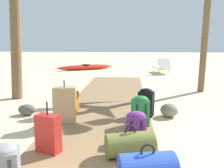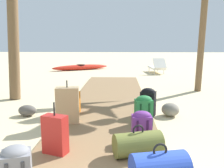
% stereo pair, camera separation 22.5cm
% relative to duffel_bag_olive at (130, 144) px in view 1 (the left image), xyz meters
% --- Properties ---
extents(ground_plane, '(60.00, 60.00, 0.00)m').
position_rel_duffel_bag_olive_xyz_m(ground_plane, '(-0.55, 1.61, -0.25)').
color(ground_plane, beige).
extents(boardwalk, '(1.96, 9.64, 0.08)m').
position_rel_duffel_bag_olive_xyz_m(boardwalk, '(-0.55, 2.58, -0.21)').
color(boardwalk, olive).
rests_on(boardwalk, ground).
extents(duffel_bag_olive, '(0.73, 0.51, 0.45)m').
position_rel_duffel_bag_olive_xyz_m(duffel_bag_olive, '(0.00, 0.00, 0.00)').
color(duffel_bag_olive, olive).
rests_on(duffel_bag_olive, boardwalk).
extents(backpack_grey, '(0.36, 0.34, 0.54)m').
position_rel_duffel_bag_olive_xyz_m(backpack_grey, '(-1.31, -0.93, 0.11)').
color(backpack_grey, slate).
rests_on(backpack_grey, boardwalk).
extents(backpack_black, '(0.36, 0.32, 0.60)m').
position_rel_duffel_bag_olive_xyz_m(backpack_black, '(0.34, 1.87, 0.14)').
color(backpack_black, black).
rests_on(backpack_black, boardwalk).
extents(backpack_purple, '(0.32, 0.25, 0.50)m').
position_rel_duffel_bag_olive_xyz_m(backpack_purple, '(0.09, 0.51, 0.09)').
color(backpack_purple, '#6B2D84').
rests_on(backpack_purple, boardwalk).
extents(suitcase_red, '(0.38, 0.29, 0.75)m').
position_rel_duffel_bag_olive_xyz_m(suitcase_red, '(-1.17, 0.04, 0.11)').
color(suitcase_red, red).
rests_on(suitcase_red, boardwalk).
extents(backpack_green, '(0.35, 0.28, 0.57)m').
position_rel_duffel_bag_olive_xyz_m(backpack_green, '(0.19, 1.29, 0.13)').
color(backpack_green, '#237538').
rests_on(backpack_green, boardwalk).
extents(backpack_orange, '(0.36, 0.29, 0.55)m').
position_rel_duffel_bag_olive_xyz_m(backpack_orange, '(-1.32, 2.06, 0.12)').
color(backpack_orange, orange).
rests_on(backpack_orange, boardwalk).
extents(suitcase_tan, '(0.46, 0.28, 0.84)m').
position_rel_duffel_bag_olive_xyz_m(suitcase_tan, '(-1.27, 1.37, 0.18)').
color(suitcase_tan, tan).
rests_on(suitcase_tan, boardwalk).
extents(lounge_chair, '(0.79, 1.61, 0.78)m').
position_rel_duffel_bag_olive_xyz_m(lounge_chair, '(1.63, 9.47, 0.08)').
color(lounge_chair, white).
rests_on(lounge_chair, ground).
extents(kayak, '(3.20, 2.09, 0.30)m').
position_rel_duffel_bag_olive_xyz_m(kayak, '(-2.52, 10.71, -0.10)').
color(kayak, red).
rests_on(kayak, ground).
extents(rock_right_mid, '(0.55, 0.55, 0.30)m').
position_rel_duffel_bag_olive_xyz_m(rock_right_mid, '(0.87, 2.11, -0.10)').
color(rock_right_mid, gray).
rests_on(rock_right_mid, ground).
extents(rock_left_near, '(0.44, 0.34, 0.24)m').
position_rel_duffel_bag_olive_xyz_m(rock_left_near, '(-2.33, 2.02, -0.13)').
color(rock_left_near, '#5B5651').
rests_on(rock_left_near, ground).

